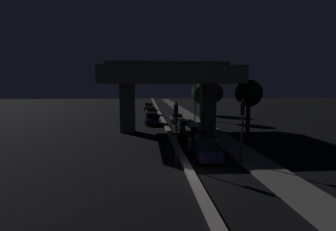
# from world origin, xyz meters

# --- Properties ---
(ground_plane) EXTENTS (200.00, 200.00, 0.00)m
(ground_plane) POSITION_xyz_m (0.00, 0.00, 0.00)
(ground_plane) COLOR black
(median_divider) EXTENTS (0.56, 126.00, 0.23)m
(median_divider) POSITION_xyz_m (0.00, 35.00, 0.11)
(median_divider) COLOR gray
(median_divider) RESTS_ON ground_plane
(sidewalk_right) EXTENTS (2.54, 126.00, 0.15)m
(sidewalk_right) POSITION_xyz_m (5.27, 28.00, 0.07)
(sidewalk_right) COLOR #5B5956
(sidewalk_right) RESTS_ON ground_plane
(elevated_overpass) EXTENTS (15.23, 12.64, 8.68)m
(elevated_overpass) POSITION_xyz_m (0.00, 16.53, 6.59)
(elevated_overpass) COLOR slate
(elevated_overpass) RESTS_ON ground_plane
(traffic_light_left_of_median) EXTENTS (0.30, 0.49, 4.58)m
(traffic_light_left_of_median) POSITION_xyz_m (-0.68, 2.40, 3.13)
(traffic_light_left_of_median) COLOR black
(traffic_light_left_of_median) RESTS_ON ground_plane
(traffic_light_right_of_median) EXTENTS (0.30, 0.49, 4.77)m
(traffic_light_right_of_median) POSITION_xyz_m (4.10, 2.39, 3.26)
(traffic_light_right_of_median) COLOR black
(traffic_light_right_of_median) RESTS_ON ground_plane
(street_lamp) EXTENTS (2.61, 0.32, 7.22)m
(street_lamp) POSITION_xyz_m (4.00, 21.90, 4.35)
(street_lamp) COLOR #2D2D30
(street_lamp) RESTS_ON ground_plane
(car_dark_blue_lead) EXTENTS (1.98, 4.41, 1.80)m
(car_dark_blue_lead) POSITION_xyz_m (1.81, 3.80, 0.91)
(car_dark_blue_lead) COLOR #141938
(car_dark_blue_lead) RESTS_ON ground_plane
(car_dark_blue_second) EXTENTS (1.96, 4.25, 1.89)m
(car_dark_blue_second) POSITION_xyz_m (2.12, 9.43, 0.98)
(car_dark_blue_second) COLOR #141938
(car_dark_blue_second) RESTS_ON ground_plane
(car_dark_green_third) EXTENTS (2.03, 4.63, 1.47)m
(car_dark_green_third) POSITION_xyz_m (2.19, 15.76, 0.74)
(car_dark_green_third) COLOR black
(car_dark_green_third) RESTS_ON ground_plane
(car_silver_fourth) EXTENTS (2.13, 4.00, 1.30)m
(car_silver_fourth) POSITION_xyz_m (2.00, 24.32, 0.67)
(car_silver_fourth) COLOR gray
(car_silver_fourth) RESTS_ON ground_plane
(car_dark_blue_lead_oncoming) EXTENTS (2.13, 4.52, 1.76)m
(car_dark_blue_lead_oncoming) POSITION_xyz_m (-1.95, 22.58, 0.89)
(car_dark_blue_lead_oncoming) COLOR #141938
(car_dark_blue_lead_oncoming) RESTS_ON ground_plane
(car_taxi_yellow_second_oncoming) EXTENTS (1.97, 4.64, 1.63)m
(car_taxi_yellow_second_oncoming) POSITION_xyz_m (-1.77, 33.57, 0.85)
(car_taxi_yellow_second_oncoming) COLOR gold
(car_taxi_yellow_second_oncoming) RESTS_ON ground_plane
(car_grey_third_oncoming) EXTENTS (2.06, 4.48, 1.69)m
(car_grey_third_oncoming) POSITION_xyz_m (-2.09, 44.15, 0.89)
(car_grey_third_oncoming) COLOR #515459
(car_grey_third_oncoming) RESTS_ON ground_plane
(motorcycle_blue_filtering_near) EXTENTS (0.34, 1.93, 1.36)m
(motorcycle_blue_filtering_near) POSITION_xyz_m (0.86, 5.47, 0.58)
(motorcycle_blue_filtering_near) COLOR black
(motorcycle_blue_filtering_near) RESTS_ON ground_plane
(pedestrian_on_sidewalk) EXTENTS (0.32, 0.32, 1.68)m
(pedestrian_on_sidewalk) POSITION_xyz_m (4.71, 13.99, 0.99)
(pedestrian_on_sidewalk) COLOR #2D261E
(pedestrian_on_sidewalk) RESTS_ON sidewalk_right
(roadside_tree_kerbside_near) EXTENTS (2.99, 2.99, 6.36)m
(roadside_tree_kerbside_near) POSITION_xyz_m (8.58, 12.41, 4.78)
(roadside_tree_kerbside_near) COLOR #38281C
(roadside_tree_kerbside_near) RESTS_ON ground_plane
(roadside_tree_kerbside_mid) EXTENTS (3.16, 3.16, 6.11)m
(roadside_tree_kerbside_mid) POSITION_xyz_m (7.91, 25.13, 4.48)
(roadside_tree_kerbside_mid) COLOR #2D2116
(roadside_tree_kerbside_mid) RESTS_ON ground_plane
(roadside_tree_kerbside_far) EXTENTS (4.30, 4.30, 6.32)m
(roadside_tree_kerbside_far) POSITION_xyz_m (8.30, 34.73, 4.17)
(roadside_tree_kerbside_far) COLOR #38281C
(roadside_tree_kerbside_far) RESTS_ON ground_plane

